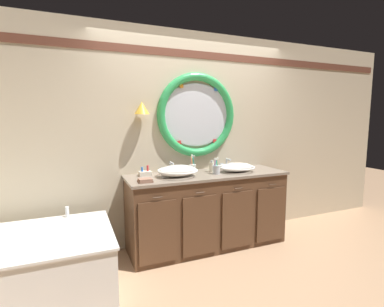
# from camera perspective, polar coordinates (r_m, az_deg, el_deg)

# --- Properties ---
(ground_plane) EXTENTS (14.00, 14.00, 0.00)m
(ground_plane) POSITION_cam_1_polar(r_m,az_deg,el_deg) (3.51, 4.42, -19.23)
(ground_plane) COLOR tan
(back_wall_assembly) EXTENTS (6.40, 0.26, 2.60)m
(back_wall_assembly) POSITION_cam_1_polar(r_m,az_deg,el_deg) (3.68, 0.44, 3.57)
(back_wall_assembly) COLOR beige
(back_wall_assembly) RESTS_ON ground_plane
(vanity_counter) EXTENTS (1.93, 0.64, 0.90)m
(vanity_counter) POSITION_cam_1_polar(r_m,az_deg,el_deg) (3.56, 3.04, -11.03)
(vanity_counter) COLOR brown
(vanity_counter) RESTS_ON ground_plane
(bathtub) EXTENTS (1.66, 0.99, 0.66)m
(bathtub) POSITION_cam_1_polar(r_m,az_deg,el_deg) (3.00, -32.33, -18.14)
(bathtub) COLOR white
(bathtub) RESTS_ON ground_plane
(sink_basin_left) EXTENTS (0.46, 0.46, 0.13)m
(sink_basin_left) POSITION_cam_1_polar(r_m,az_deg,el_deg) (3.26, -2.86, -3.42)
(sink_basin_left) COLOR white
(sink_basin_left) RESTS_ON vanity_counter
(sink_basin_right) EXTENTS (0.45, 0.45, 0.11)m
(sink_basin_right) POSITION_cam_1_polar(r_m,az_deg,el_deg) (3.60, 8.85, -2.68)
(sink_basin_right) COLOR white
(sink_basin_right) RESTS_ON vanity_counter
(faucet_set_left) EXTENTS (0.24, 0.12, 0.14)m
(faucet_set_left) POSITION_cam_1_polar(r_m,az_deg,el_deg) (3.49, -4.24, -2.92)
(faucet_set_left) COLOR silver
(faucet_set_left) RESTS_ON vanity_counter
(faucet_set_right) EXTENTS (0.20, 0.12, 0.14)m
(faucet_set_right) POSITION_cam_1_polar(r_m,az_deg,el_deg) (3.80, 6.90, -2.12)
(faucet_set_right) COLOR silver
(faucet_set_right) RESTS_ON vanity_counter
(toothbrush_holder_left) EXTENTS (0.09, 0.09, 0.22)m
(toothbrush_holder_left) POSITION_cam_1_polar(r_m,az_deg,el_deg) (3.52, 0.09, -2.80)
(toothbrush_holder_left) COLOR white
(toothbrush_holder_left) RESTS_ON vanity_counter
(toothbrush_holder_right) EXTENTS (0.09, 0.09, 0.20)m
(toothbrush_holder_right) POSITION_cam_1_polar(r_m,az_deg,el_deg) (3.41, 4.82, -3.10)
(toothbrush_holder_right) COLOR silver
(toothbrush_holder_right) RESTS_ON vanity_counter
(soap_dispenser) EXTENTS (0.06, 0.07, 0.15)m
(soap_dispenser) POSITION_cam_1_polar(r_m,az_deg,el_deg) (3.52, 3.91, -2.63)
(soap_dispenser) COLOR #EFE5C6
(soap_dispenser) RESTS_ON vanity_counter
(folded_hand_towel) EXTENTS (0.14, 0.12, 0.04)m
(folded_hand_towel) POSITION_cam_1_polar(r_m,az_deg,el_deg) (3.02, -9.25, -5.29)
(folded_hand_towel) COLOR #936B56
(folded_hand_towel) RESTS_ON vanity_counter
(toiletry_basket) EXTENTS (0.14, 0.09, 0.12)m
(toiletry_basket) POSITION_cam_1_polar(r_m,az_deg,el_deg) (3.34, -9.27, -3.86)
(toiletry_basket) COLOR beige
(toiletry_basket) RESTS_ON vanity_counter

